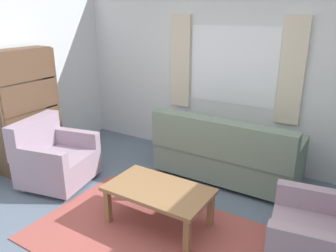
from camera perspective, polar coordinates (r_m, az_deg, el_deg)
The scene contains 9 objects.
ground_plane at distance 3.65m, azimuth -3.96°, elevation -18.03°, with size 6.24×6.24×0.00m, color slate.
wall_back at distance 4.99m, azimuth 11.13°, elevation 8.43°, with size 5.32×0.12×2.60m, color silver.
window_with_curtains at distance 4.89m, azimuth 10.89°, elevation 10.01°, with size 1.98×0.07×1.40m.
area_rug at distance 3.65m, azimuth -3.96°, elevation -17.95°, with size 2.28×1.61×0.01m, color #9E4C47.
couch at distance 4.56m, azimuth 9.81°, elevation -4.86°, with size 1.90×0.82×0.92m.
armchair_left at distance 4.67m, azimuth -18.97°, elevation -5.27°, with size 0.98×1.00×0.88m.
armchair_right at distance 3.29m, azimuth 25.48°, elevation -17.26°, with size 0.94×0.95×0.88m.
coffee_table at distance 3.58m, azimuth -1.62°, elevation -11.40°, with size 1.10×0.64×0.44m.
bookshelf at distance 5.14m, azimuth -22.57°, elevation 2.87°, with size 0.30×0.94×1.72m.
Camera 1 is at (1.73, -2.33, 2.21)m, focal length 35.57 mm.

